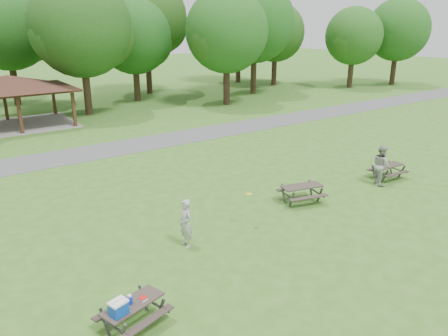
% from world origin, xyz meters
% --- Properties ---
extents(ground, '(160.00, 160.00, 0.00)m').
position_xyz_m(ground, '(0.00, 0.00, 0.00)').
color(ground, '#34651D').
rests_on(ground, ground).
extents(asphalt_path, '(120.00, 3.20, 0.02)m').
position_xyz_m(asphalt_path, '(0.00, 14.00, 0.01)').
color(asphalt_path, '#4A4A4D').
rests_on(asphalt_path, ground).
extents(pavilion, '(8.60, 7.01, 3.76)m').
position_xyz_m(pavilion, '(-4.00, 24.00, 3.06)').
color(pavilion, '#3A2615').
rests_on(pavilion, ground).
extents(tree_row_e, '(8.40, 8.00, 11.02)m').
position_xyz_m(tree_row_e, '(2.10, 25.03, 6.78)').
color(tree_row_e, black).
rests_on(tree_row_e, ground).
extents(tree_row_f, '(7.35, 7.00, 9.55)m').
position_xyz_m(tree_row_f, '(8.09, 28.53, 5.84)').
color(tree_row_f, black).
rests_on(tree_row_f, ground).
extents(tree_row_g, '(7.77, 7.40, 10.25)m').
position_xyz_m(tree_row_g, '(14.09, 22.03, 6.33)').
color(tree_row_g, black).
rests_on(tree_row_g, ground).
extents(tree_row_h, '(8.61, 8.20, 11.37)m').
position_xyz_m(tree_row_h, '(20.10, 25.53, 7.03)').
color(tree_row_h, black).
rests_on(tree_row_h, ground).
extents(tree_row_i, '(7.14, 6.80, 9.52)m').
position_xyz_m(tree_row_i, '(26.08, 29.03, 5.91)').
color(tree_row_i, black).
rests_on(tree_row_i, ground).
extents(tree_row_j, '(6.72, 6.40, 8.96)m').
position_xyz_m(tree_row_j, '(32.08, 22.53, 5.56)').
color(tree_row_j, black).
rests_on(tree_row_j, ground).
extents(tree_deep_b, '(8.40, 8.00, 11.13)m').
position_xyz_m(tree_deep_b, '(-1.90, 33.03, 6.89)').
color(tree_deep_b, black).
rests_on(tree_deep_b, ground).
extents(tree_deep_c, '(8.82, 8.40, 11.90)m').
position_xyz_m(tree_deep_c, '(11.10, 32.03, 7.44)').
color(tree_deep_c, black).
rests_on(tree_deep_c, ground).
extents(tree_deep_d, '(8.40, 8.00, 11.27)m').
position_xyz_m(tree_deep_d, '(24.10, 33.53, 7.03)').
color(tree_deep_d, black).
rests_on(tree_deep_d, ground).
extents(tree_flank_right, '(7.56, 7.20, 9.97)m').
position_xyz_m(tree_flank_right, '(38.09, 21.03, 6.15)').
color(tree_flank_right, black).
rests_on(tree_flank_right, ground).
extents(picnic_table_near, '(1.96, 1.73, 1.15)m').
position_xyz_m(picnic_table_near, '(-6.20, -2.00, 0.66)').
color(picnic_table_near, '#312823').
rests_on(picnic_table_near, ground).
extents(picnic_table_middle, '(2.09, 1.83, 0.78)m').
position_xyz_m(picnic_table_middle, '(3.32, 1.44, 0.57)').
color(picnic_table_middle, '#302923').
rests_on(picnic_table_middle, ground).
extents(picnic_table_far, '(1.71, 1.41, 0.71)m').
position_xyz_m(picnic_table_far, '(8.99, 1.11, 0.52)').
color(picnic_table_far, '#2D2620').
rests_on(picnic_table_far, ground).
extents(frisbee_in_flight, '(0.31, 0.31, 0.02)m').
position_xyz_m(frisbee_in_flight, '(-0.02, 0.92, 1.33)').
color(frisbee_in_flight, gold).
rests_on(frisbee_in_flight, ground).
extents(frisbee_thrower, '(0.45, 0.65, 1.74)m').
position_xyz_m(frisbee_thrower, '(-2.78, 0.95, 0.87)').
color(frisbee_thrower, '#A3A2A5').
rests_on(frisbee_thrower, ground).
extents(frisbee_catcher, '(1.05, 1.15, 1.92)m').
position_xyz_m(frisbee_catcher, '(7.97, 0.83, 0.96)').
color(frisbee_catcher, '#959597').
rests_on(frisbee_catcher, ground).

